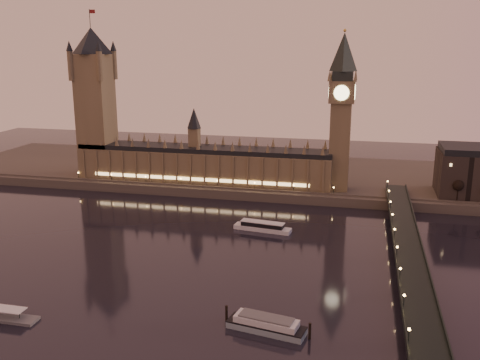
# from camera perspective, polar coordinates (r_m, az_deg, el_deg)

# --- Properties ---
(ground) EXTENTS (700.00, 700.00, 0.00)m
(ground) POSITION_cam_1_polar(r_m,az_deg,el_deg) (260.74, -3.20, -8.42)
(ground) COLOR black
(ground) RESTS_ON ground
(far_embankment) EXTENTS (560.00, 130.00, 6.00)m
(far_embankment) POSITION_cam_1_polar(r_m,az_deg,el_deg) (409.34, 7.32, 0.37)
(far_embankment) COLOR #423D35
(far_embankment) RESTS_ON ground
(palace_of_westminster) EXTENTS (180.00, 26.62, 52.00)m
(palace_of_westminster) POSITION_cam_1_polar(r_m,az_deg,el_deg) (376.39, -3.98, 2.15)
(palace_of_westminster) COLOR brown
(palace_of_westminster) RESTS_ON ground
(victoria_tower) EXTENTS (31.68, 31.68, 118.00)m
(victoria_tower) POSITION_cam_1_polar(r_m,az_deg,el_deg) (400.49, -15.23, 8.80)
(victoria_tower) COLOR brown
(victoria_tower) RESTS_ON ground
(big_ben) EXTENTS (17.68, 17.68, 104.00)m
(big_ben) POSITION_cam_1_polar(r_m,az_deg,el_deg) (353.90, 10.78, 8.09)
(big_ben) COLOR brown
(big_ben) RESTS_ON ground
(westminster_bridge) EXTENTS (13.20, 260.00, 15.30)m
(westminster_bridge) POSITION_cam_1_polar(r_m,az_deg,el_deg) (250.55, 17.59, -8.70)
(westminster_bridge) COLOR black
(westminster_bridge) RESTS_ON ground
(bare_tree_0) EXTENTS (6.07, 6.07, 12.35)m
(bare_tree_0) POSITION_cam_1_polar(r_m,az_deg,el_deg) (355.32, 22.35, -0.71)
(bare_tree_0) COLOR black
(bare_tree_0) RESTS_ON ground
(cruise_boat_a) EXTENTS (32.67, 11.19, 5.12)m
(cruise_boat_a) POSITION_cam_1_polar(r_m,az_deg,el_deg) (297.99, 2.42, -4.99)
(cruise_boat_a) COLOR silver
(cruise_boat_a) RESTS_ON ground
(moored_barge) EXTENTS (32.61, 13.09, 6.08)m
(moored_barge) POSITION_cam_1_polar(r_m,az_deg,el_deg) (199.47, 2.82, -15.13)
(moored_barge) COLOR #7D949F
(moored_barge) RESTS_ON ground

